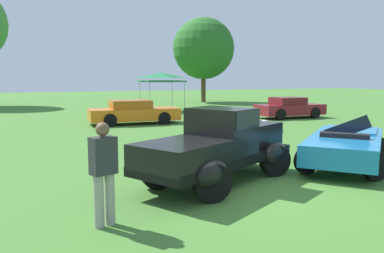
{
  "coord_description": "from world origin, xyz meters",
  "views": [
    {
      "loc": [
        -4.21,
        -7.33,
        2.39
      ],
      "look_at": [
        -0.28,
        2.08,
        1.11
      ],
      "focal_mm": 36.94,
      "sensor_mm": 36.0,
      "label": 1
    }
  ],
  "objects_px": {
    "neighbor_convertible": "(346,144)",
    "show_car_burgundy": "(290,108)",
    "show_car_orange": "(134,112)",
    "feature_pickup_truck": "(219,145)",
    "canopy_tent_left_field": "(161,77)",
    "spectator_near_truck": "(104,171)"
  },
  "relations": [
    {
      "from": "feature_pickup_truck",
      "to": "show_car_orange",
      "type": "relative_size",
      "value": 0.99
    },
    {
      "from": "feature_pickup_truck",
      "to": "spectator_near_truck",
      "type": "xyz_separation_m",
      "value": [
        -2.9,
        -1.7,
        0.05
      ]
    },
    {
      "from": "neighbor_convertible",
      "to": "spectator_near_truck",
      "type": "height_order",
      "value": "spectator_near_truck"
    },
    {
      "from": "feature_pickup_truck",
      "to": "show_car_orange",
      "type": "height_order",
      "value": "feature_pickup_truck"
    },
    {
      "from": "spectator_near_truck",
      "to": "canopy_tent_left_field",
      "type": "bearing_deg",
      "value": 69.28
    },
    {
      "from": "show_car_burgundy",
      "to": "canopy_tent_left_field",
      "type": "height_order",
      "value": "canopy_tent_left_field"
    },
    {
      "from": "feature_pickup_truck",
      "to": "show_car_burgundy",
      "type": "relative_size",
      "value": 1.13
    },
    {
      "from": "neighbor_convertible",
      "to": "show_car_burgundy",
      "type": "xyz_separation_m",
      "value": [
        6.27,
        10.98,
        0.02
      ]
    },
    {
      "from": "feature_pickup_truck",
      "to": "spectator_near_truck",
      "type": "height_order",
      "value": "feature_pickup_truck"
    },
    {
      "from": "feature_pickup_truck",
      "to": "spectator_near_truck",
      "type": "distance_m",
      "value": 3.36
    },
    {
      "from": "feature_pickup_truck",
      "to": "canopy_tent_left_field",
      "type": "height_order",
      "value": "canopy_tent_left_field"
    },
    {
      "from": "feature_pickup_truck",
      "to": "show_car_burgundy",
      "type": "xyz_separation_m",
      "value": [
        10.24,
        11.23,
        -0.27
      ]
    },
    {
      "from": "neighbor_convertible",
      "to": "show_car_burgundy",
      "type": "bearing_deg",
      "value": 60.28
    },
    {
      "from": "spectator_near_truck",
      "to": "canopy_tent_left_field",
      "type": "distance_m",
      "value": 21.86
    },
    {
      "from": "feature_pickup_truck",
      "to": "spectator_near_truck",
      "type": "relative_size",
      "value": 2.68
    },
    {
      "from": "show_car_burgundy",
      "to": "canopy_tent_left_field",
      "type": "relative_size",
      "value": 1.45
    },
    {
      "from": "neighbor_convertible",
      "to": "canopy_tent_left_field",
      "type": "xyz_separation_m",
      "value": [
        0.84,
        18.46,
        1.84
      ]
    },
    {
      "from": "canopy_tent_left_field",
      "to": "feature_pickup_truck",
      "type": "bearing_deg",
      "value": -104.43
    },
    {
      "from": "feature_pickup_truck",
      "to": "show_car_burgundy",
      "type": "bearing_deg",
      "value": 47.63
    },
    {
      "from": "show_car_orange",
      "to": "show_car_burgundy",
      "type": "relative_size",
      "value": 1.14
    },
    {
      "from": "neighbor_convertible",
      "to": "show_car_burgundy",
      "type": "distance_m",
      "value": 12.65
    },
    {
      "from": "spectator_near_truck",
      "to": "show_car_orange",
      "type": "bearing_deg",
      "value": 73.8
    }
  ]
}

